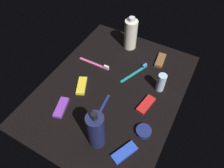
# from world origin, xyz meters

# --- Properties ---
(ground_plane) EXTENTS (0.84, 0.64, 0.01)m
(ground_plane) POSITION_xyz_m (0.00, 0.00, -0.01)
(ground_plane) COLOR black
(lotion_bottle) EXTENTS (0.07, 0.07, 0.21)m
(lotion_bottle) POSITION_xyz_m (0.27, 0.08, 0.09)
(lotion_bottle) COLOR #191E46
(lotion_bottle) RESTS_ON ground_plane
(bodywash_bottle) EXTENTS (0.07, 0.07, 0.19)m
(bodywash_bottle) POSITION_xyz_m (-0.32, -0.06, 0.09)
(bodywash_bottle) COLOR silver
(bodywash_bottle) RESTS_ON ground_plane
(deodorant_stick) EXTENTS (0.04, 0.04, 0.10)m
(deodorant_stick) POSITION_xyz_m (-0.11, 0.20, 0.05)
(deodorant_stick) COLOR silver
(deodorant_stick) RESTS_ON ground_plane
(toothbrush_navy) EXTENTS (0.18, 0.03, 0.02)m
(toothbrush_navy) POSITION_xyz_m (0.15, 0.02, 0.01)
(toothbrush_navy) COLOR navy
(toothbrush_navy) RESTS_ON ground_plane
(toothbrush_teal) EXTENTS (0.17, 0.08, 0.02)m
(toothbrush_teal) POSITION_xyz_m (-0.14, 0.06, 0.01)
(toothbrush_teal) COLOR teal
(toothbrush_teal) RESTS_ON ground_plane
(toothbrush_pink) EXTENTS (0.01, 0.18, 0.02)m
(toothbrush_pink) POSITION_xyz_m (-0.10, -0.15, 0.01)
(toothbrush_pink) COLOR #E55999
(toothbrush_pink) RESTS_ON ground_plane
(snack_bar_blue) EXTENTS (0.11, 0.08, 0.01)m
(snack_bar_blue) POSITION_xyz_m (0.26, 0.20, 0.01)
(snack_bar_blue) COLOR blue
(snack_bar_blue) RESTS_ON ground_plane
(snack_bar_yellow) EXTENTS (0.11, 0.08, 0.01)m
(snack_bar_yellow) POSITION_xyz_m (0.06, -0.13, 0.01)
(snack_bar_yellow) COLOR yellow
(snack_bar_yellow) RESTS_ON ground_plane
(snack_bar_brown) EXTENTS (0.11, 0.05, 0.01)m
(snack_bar_brown) POSITION_xyz_m (-0.29, 0.14, 0.01)
(snack_bar_brown) COLOR brown
(snack_bar_brown) RESTS_ON ground_plane
(snack_bar_purple) EXTENTS (0.11, 0.07, 0.01)m
(snack_bar_purple) POSITION_xyz_m (0.21, -0.14, 0.01)
(snack_bar_purple) COLOR purple
(snack_bar_purple) RESTS_ON ground_plane
(snack_bar_red) EXTENTS (0.11, 0.06, 0.01)m
(snack_bar_red) POSITION_xyz_m (0.01, 0.18, 0.01)
(snack_bar_red) COLOR red
(snack_bar_red) RESTS_ON ground_plane
(cream_tin_left) EXTENTS (0.06, 0.06, 0.02)m
(cream_tin_left) POSITION_xyz_m (0.14, 0.23, 0.01)
(cream_tin_left) COLOR navy
(cream_tin_left) RESTS_ON ground_plane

